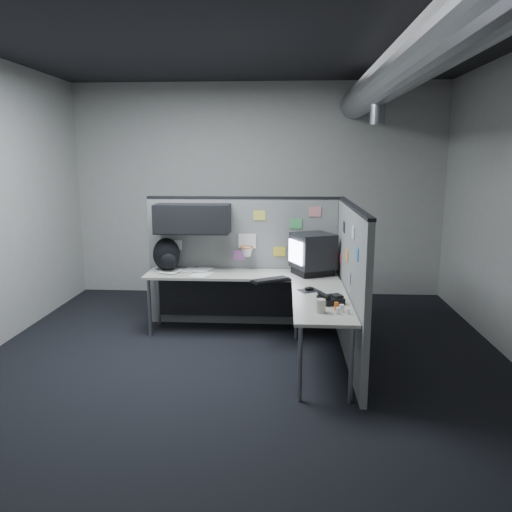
# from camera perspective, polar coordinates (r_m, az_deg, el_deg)

# --- Properties ---
(room) EXTENTS (5.62, 5.62, 3.22)m
(room) POSITION_cam_1_polar(r_m,az_deg,el_deg) (4.84, 5.10, 11.10)
(room) COLOR black
(room) RESTS_ON ground
(partition_back) EXTENTS (2.44, 0.42, 1.63)m
(partition_back) POSITION_cam_1_polar(r_m,az_deg,el_deg) (6.21, -2.90, 0.94)
(partition_back) COLOR slate
(partition_back) RESTS_ON ground
(partition_right) EXTENTS (0.07, 2.23, 1.63)m
(partition_right) POSITION_cam_1_polar(r_m,az_deg,el_deg) (5.26, 10.73, -3.11)
(partition_right) COLOR slate
(partition_right) RESTS_ON ground
(desk) EXTENTS (2.31, 2.11, 0.73)m
(desk) POSITION_cam_1_polar(r_m,az_deg,el_deg) (5.74, 0.54, -3.81)
(desk) COLOR #A4A094
(desk) RESTS_ON ground
(monitor) EXTENTS (0.57, 0.57, 0.49)m
(monitor) POSITION_cam_1_polar(r_m,az_deg,el_deg) (5.94, 6.50, 0.29)
(monitor) COLOR black
(monitor) RESTS_ON desk
(keyboard) EXTENTS (0.46, 0.38, 0.04)m
(keyboard) POSITION_cam_1_polar(r_m,az_deg,el_deg) (5.59, 1.71, -2.79)
(keyboard) COLOR black
(keyboard) RESTS_ON desk
(mouse) EXTENTS (0.26, 0.24, 0.04)m
(mouse) POSITION_cam_1_polar(r_m,az_deg,el_deg) (5.25, 6.09, -3.81)
(mouse) COLOR black
(mouse) RESTS_ON desk
(phone) EXTENTS (0.27, 0.28, 0.10)m
(phone) POSITION_cam_1_polar(r_m,az_deg,el_deg) (4.84, 8.49, -4.88)
(phone) COLOR black
(phone) RESTS_ON desk
(bottles) EXTENTS (0.14, 0.15, 0.08)m
(bottles) POSITION_cam_1_polar(r_m,az_deg,el_deg) (4.57, 9.59, -5.96)
(bottles) COLOR silver
(bottles) RESTS_ON desk
(cup) EXTENTS (0.11, 0.11, 0.12)m
(cup) POSITION_cam_1_polar(r_m,az_deg,el_deg) (4.54, 7.39, -5.67)
(cup) COLOR beige
(cup) RESTS_ON desk
(papers) EXTENTS (0.78, 0.69, 0.02)m
(papers) POSITION_cam_1_polar(r_m,az_deg,el_deg) (6.21, -8.30, -1.60)
(papers) COLOR white
(papers) RESTS_ON desk
(backpack) EXTENTS (0.35, 0.31, 0.41)m
(backpack) POSITION_cam_1_polar(r_m,az_deg,el_deg) (6.19, -10.17, 0.11)
(backpack) COLOR black
(backpack) RESTS_ON desk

